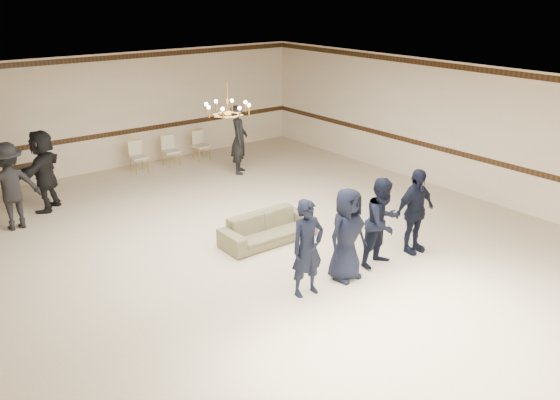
# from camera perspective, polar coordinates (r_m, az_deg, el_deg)

# --- Properties ---
(room) EXTENTS (12.01, 14.01, 3.21)m
(room) POSITION_cam_1_polar(r_m,az_deg,el_deg) (10.71, -2.17, 2.61)
(room) COLOR beige
(room) RESTS_ON ground
(chair_rail) EXTENTS (12.00, 0.02, 0.14)m
(chair_rail) POSITION_cam_1_polar(r_m,az_deg,el_deg) (16.85, -16.19, 6.37)
(chair_rail) COLOR #382110
(chair_rail) RESTS_ON wall_back
(crown_molding) EXTENTS (12.00, 0.02, 0.14)m
(crown_molding) POSITION_cam_1_polar(r_m,az_deg,el_deg) (16.50, -16.91, 13.38)
(crown_molding) COLOR #382110
(crown_molding) RESTS_ON wall_back
(chandelier) EXTENTS (0.94, 0.94, 0.89)m
(chandelier) POSITION_cam_1_polar(r_m,az_deg,el_deg) (11.21, -5.28, 10.07)
(chandelier) COLOR #B38239
(chandelier) RESTS_ON ceiling
(boy_a) EXTENTS (0.65, 0.45, 1.69)m
(boy_a) POSITION_cam_1_polar(r_m,az_deg,el_deg) (9.47, 2.75, -4.81)
(boy_a) COLOR black
(boy_a) RESTS_ON floor
(boy_b) EXTENTS (0.86, 0.60, 1.69)m
(boy_b) POSITION_cam_1_polar(r_m,az_deg,el_deg) (10.03, 6.68, -3.44)
(boy_b) COLOR black
(boy_b) RESTS_ON floor
(boy_c) EXTENTS (0.88, 0.71, 1.69)m
(boy_c) POSITION_cam_1_polar(r_m,az_deg,el_deg) (10.63, 10.18, -2.20)
(boy_c) COLOR black
(boy_c) RESTS_ON floor
(boy_d) EXTENTS (1.00, 0.45, 1.69)m
(boy_d) POSITION_cam_1_polar(r_m,az_deg,el_deg) (11.27, 13.29, -1.09)
(boy_d) COLOR black
(boy_d) RESTS_ON floor
(settee) EXTENTS (2.00, 0.79, 0.58)m
(settee) POSITION_cam_1_polar(r_m,az_deg,el_deg) (11.61, -1.20, -2.82)
(settee) COLOR brown
(settee) RESTS_ON floor
(adult_left) EXTENTS (1.24, 0.74, 1.89)m
(adult_left) POSITION_cam_1_polar(r_m,az_deg,el_deg) (13.31, -25.31, 1.25)
(adult_left) COLOR black
(adult_left) RESTS_ON floor
(adult_mid) EXTENTS (1.61, 1.66, 1.89)m
(adult_mid) POSITION_cam_1_polar(r_m,az_deg,el_deg) (14.15, -22.48, 2.74)
(adult_mid) COLOR black
(adult_mid) RESTS_ON floor
(adult_right) EXTENTS (0.79, 0.82, 1.89)m
(adult_right) POSITION_cam_1_polar(r_m,az_deg,el_deg) (15.81, -4.09, 6.02)
(adult_right) COLOR black
(adult_right) RESTS_ON floor
(banquet_chair_left) EXTENTS (0.46, 0.46, 0.88)m
(banquet_chair_left) POSITION_cam_1_polar(r_m,az_deg,el_deg) (16.40, -13.92, 4.18)
(banquet_chair_left) COLOR beige
(banquet_chair_left) RESTS_ON floor
(banquet_chair_mid) EXTENTS (0.46, 0.46, 0.88)m
(banquet_chair_mid) POSITION_cam_1_polar(r_m,az_deg,el_deg) (16.81, -10.82, 4.81)
(banquet_chair_mid) COLOR beige
(banquet_chair_mid) RESTS_ON floor
(banquet_chair_right) EXTENTS (0.46, 0.46, 0.88)m
(banquet_chair_right) POSITION_cam_1_polar(r_m,az_deg,el_deg) (17.26, -7.86, 5.40)
(banquet_chair_right) COLOR beige
(banquet_chair_right) RESTS_ON floor
(console_table) EXTENTS (0.85, 0.40, 0.70)m
(console_table) POSITION_cam_1_polar(r_m,az_deg,el_deg) (15.73, -24.16, 1.90)
(console_table) COLOR black
(console_table) RESTS_ON floor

